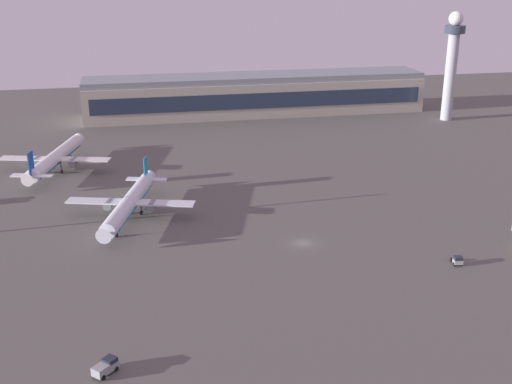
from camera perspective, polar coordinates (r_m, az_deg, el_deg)
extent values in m
plane|color=#56544F|center=(143.23, 4.29, -4.64)|extent=(416.00, 416.00, 0.00)
cube|color=#B2AD99|center=(266.98, 0.00, 8.58)|extent=(140.65, 22.00, 14.00)
cube|color=#263347|center=(256.09, 0.50, 8.25)|extent=(135.02, 0.40, 6.16)
cube|color=gray|center=(265.49, 0.00, 10.31)|extent=(140.65, 19.80, 2.40)
cylinder|color=#A8A8B2|center=(265.66, 17.13, 9.87)|extent=(4.40, 4.40, 34.19)
cylinder|color=#2D3847|center=(263.34, 17.54, 13.85)|extent=(8.00, 8.00, 3.00)
sphere|color=silver|center=(263.01, 17.64, 14.71)|extent=(5.60, 5.60, 5.60)
cylinder|color=silver|center=(158.15, -11.39, -0.96)|extent=(13.72, 35.66, 3.80)
cone|color=silver|center=(141.17, -13.48, -3.72)|extent=(4.14, 3.32, 3.61)
cone|color=silver|center=(175.76, -9.71, 1.28)|extent=(4.07, 3.65, 3.42)
cube|color=silver|center=(159.11, -11.29, -0.90)|extent=(31.87, 12.79, 0.35)
cube|color=silver|center=(173.96, -9.86, 1.14)|extent=(11.24, 5.38, 0.35)
cube|color=#1984B2|center=(172.74, -9.94, 2.07)|extent=(1.18, 3.16, 6.51)
cylinder|color=slate|center=(157.96, -9.35, -1.20)|extent=(3.12, 4.08, 2.20)
cylinder|color=slate|center=(160.94, -13.16, -1.07)|extent=(3.12, 4.08, 2.20)
cube|color=#1984B2|center=(158.51, -11.37, -1.32)|extent=(12.55, 32.79, 0.36)
cylinder|color=#333338|center=(148.57, -12.53, -3.18)|extent=(0.28, 0.28, 3.55)
cylinder|color=black|center=(149.26, -12.48, -3.81)|extent=(0.69, 1.17, 1.10)
cylinder|color=#333338|center=(160.44, -10.36, -1.27)|extent=(0.28, 0.28, 3.55)
cylinder|color=black|center=(161.08, -10.32, -1.85)|extent=(0.69, 1.17, 1.10)
cylinder|color=#333338|center=(161.62, -11.87, -1.21)|extent=(0.28, 0.28, 3.55)
cylinder|color=black|center=(162.25, -11.82, -1.80)|extent=(0.69, 1.17, 1.10)
cylinder|color=silver|center=(200.69, -17.63, 3.02)|extent=(13.58, 37.53, 3.99)
cone|color=silver|center=(218.87, -15.82, 4.56)|extent=(4.31, 3.41, 3.79)
cone|color=silver|center=(182.74, -19.81, 1.15)|extent=(4.22, 3.76, 3.59)
cube|color=silver|center=(199.81, -17.73, 2.87)|extent=(33.53, 12.71, 0.37)
cube|color=silver|center=(184.42, -19.59, 1.41)|extent=(11.80, 5.41, 0.37)
cube|color=#19479E|center=(183.77, -19.67, 2.39)|extent=(1.17, 3.33, 6.82)
cylinder|color=slate|center=(202.16, -19.23, 2.68)|extent=(3.20, 4.25, 2.31)
cylinder|color=slate|center=(198.02, -16.14, 2.66)|extent=(3.20, 4.25, 2.31)
cube|color=#19479E|center=(201.00, -17.60, 2.72)|extent=(12.42, 34.51, 0.38)
cylinder|color=#333338|center=(212.05, -16.46, 3.49)|extent=(0.29, 0.29, 3.73)
cylinder|color=black|center=(212.56, -16.41, 3.01)|extent=(0.70, 1.22, 1.15)
cylinder|color=#333338|center=(199.72, -18.45, 2.29)|extent=(0.29, 0.29, 3.73)
cylinder|color=black|center=(200.26, -18.39, 1.78)|extent=(0.70, 1.22, 1.15)
cylinder|color=#333338|center=(198.06, -17.21, 2.28)|extent=(0.29, 0.29, 3.73)
cylinder|color=black|center=(198.60, -17.16, 1.77)|extent=(0.70, 1.22, 1.15)
cube|color=gray|center=(138.94, 17.78, -6.00)|extent=(2.05, 1.89, 0.90)
cube|color=#1E232D|center=(138.61, 17.81, -5.71)|extent=(1.87, 1.67, 0.70)
cylinder|color=black|center=(139.19, 18.08, -6.20)|extent=(0.45, 0.94, 0.90)
cylinder|color=black|center=(138.70, 17.49, -6.22)|extent=(0.45, 0.94, 0.90)
cylinder|color=black|center=(140.92, 17.81, -5.84)|extent=(0.45, 0.94, 0.90)
cylinder|color=black|center=(140.44, 17.23, -5.86)|extent=(0.45, 0.94, 0.90)
cube|color=gray|center=(103.57, -13.05, -14.97)|extent=(2.90, 2.90, 1.10)
cube|color=#1E232D|center=(103.06, -13.09, -14.56)|extent=(2.61, 2.61, 0.70)
cube|color=gray|center=(102.45, -13.83, -15.37)|extent=(3.05, 3.06, 1.40)
cylinder|color=black|center=(104.56, -13.25, -14.98)|extent=(0.84, 0.86, 0.90)
cylinder|color=black|center=(103.52, -12.56, -15.32)|extent=(0.84, 0.86, 0.90)
cylinder|color=black|center=(103.11, -14.34, -15.65)|extent=(0.84, 0.86, 0.90)
cylinder|color=black|center=(102.05, -13.66, -15.99)|extent=(0.84, 0.86, 0.90)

